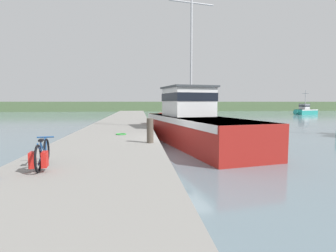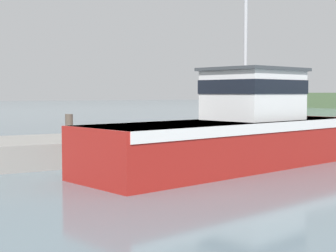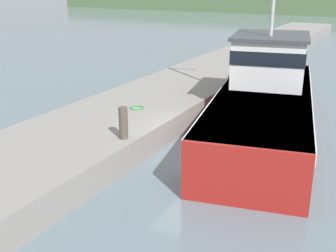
% 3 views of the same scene
% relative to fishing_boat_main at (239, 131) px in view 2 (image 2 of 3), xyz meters
% --- Properties ---
extents(ground_plane, '(320.00, 320.00, 0.00)m').
position_rel_fishing_boat_main_xyz_m(ground_plane, '(-1.21, -3.85, -1.35)').
color(ground_plane, slate).
extents(dock_pier, '(4.59, 80.00, 0.94)m').
position_rel_fishing_boat_main_xyz_m(dock_pier, '(-4.86, -3.85, -0.88)').
color(dock_pier, gray).
rests_on(dock_pier, ground_plane).
extents(fishing_boat_main, '(5.67, 14.11, 10.69)m').
position_rel_fishing_boat_main_xyz_m(fishing_boat_main, '(0.00, 0.00, 0.00)').
color(fishing_boat_main, maroon).
rests_on(fishing_boat_main, ground_plane).
extents(mooring_post, '(0.28, 0.28, 1.05)m').
position_rel_fishing_boat_main_xyz_m(mooring_post, '(-3.00, -5.57, 0.12)').
color(mooring_post, '#51473D').
rests_on(mooring_post, dock_pier).
extents(hose_coil, '(0.56, 0.56, 0.05)m').
position_rel_fishing_boat_main_xyz_m(hose_coil, '(-4.42, -2.55, -0.38)').
color(hose_coil, green).
rests_on(hose_coil, dock_pier).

